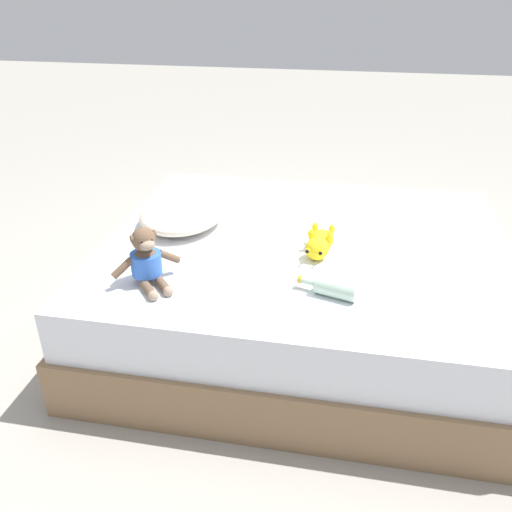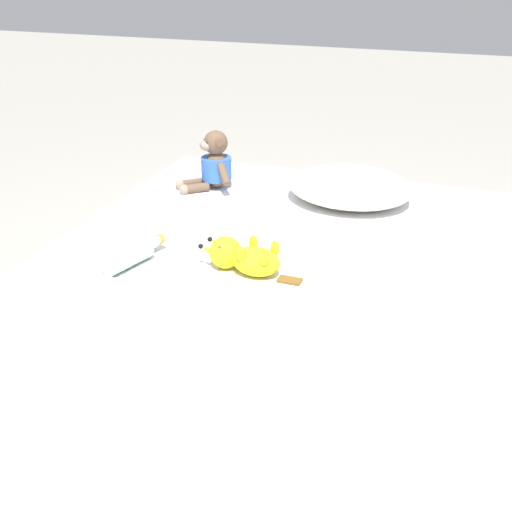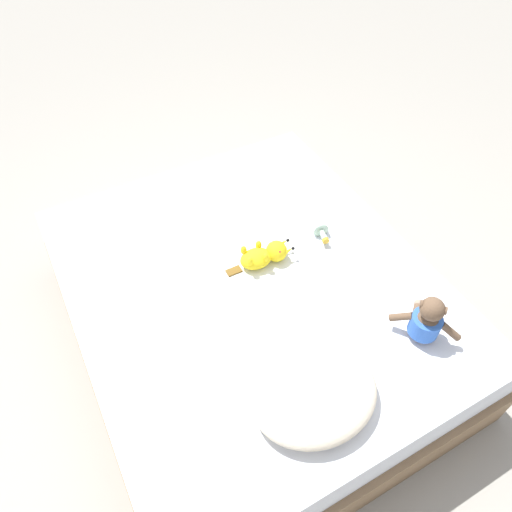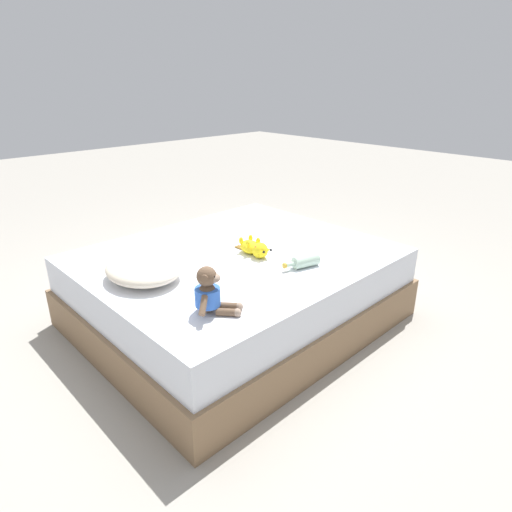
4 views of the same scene
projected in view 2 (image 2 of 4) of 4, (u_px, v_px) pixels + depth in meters
ground_plane at (280, 393)px, 2.15m from camera, size 16.00×16.00×0.00m
bed at (281, 335)px, 2.04m from camera, size 1.60×1.89×0.48m
pillow at (350, 186)px, 2.40m from camera, size 0.49×0.42×0.12m
plush_monkey at (214, 165)px, 2.53m from camera, size 0.25×0.26×0.24m
plush_yellow_creature at (243, 257)px, 1.89m from camera, size 0.33×0.13×0.10m
glass_bottle at (128, 255)px, 1.93m from camera, size 0.12×0.24×0.07m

